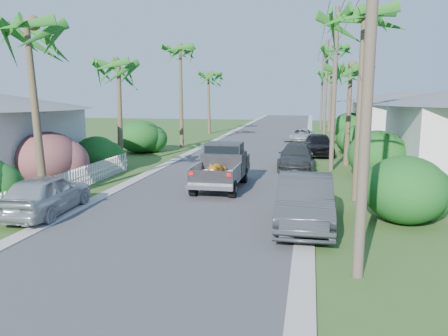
% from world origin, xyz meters
% --- Properties ---
extents(ground, '(120.00, 120.00, 0.00)m').
position_xyz_m(ground, '(0.00, 0.00, 0.00)').
color(ground, '#365B22').
rests_on(ground, ground).
extents(road, '(8.00, 100.00, 0.02)m').
position_xyz_m(road, '(0.00, 25.00, 0.01)').
color(road, '#38383A').
rests_on(road, ground).
extents(curb_left, '(0.60, 100.00, 0.06)m').
position_xyz_m(curb_left, '(-4.30, 25.00, 0.03)').
color(curb_left, '#A5A39E').
rests_on(curb_left, ground).
extents(curb_right, '(0.60, 100.00, 0.06)m').
position_xyz_m(curb_right, '(4.30, 25.00, 0.03)').
color(curb_right, '#A5A39E').
rests_on(curb_right, ground).
extents(pickup_truck, '(1.98, 5.12, 2.06)m').
position_xyz_m(pickup_truck, '(0.37, 7.52, 1.01)').
color(pickup_truck, black).
rests_on(pickup_truck, ground).
extents(parked_car_rn, '(1.84, 5.11, 1.68)m').
position_xyz_m(parked_car_rn, '(4.26, 1.89, 0.84)').
color(parked_car_rn, '#333538').
rests_on(parked_car_rn, ground).
extents(parked_car_rm, '(1.99, 4.86, 1.41)m').
position_xyz_m(parked_car_rm, '(3.60, 13.15, 0.71)').
color(parked_car_rm, '#292C2D').
rests_on(parked_car_rm, ground).
extents(parked_car_rf, '(2.24, 4.71, 1.55)m').
position_xyz_m(parked_car_rf, '(5.00, 19.15, 0.78)').
color(parked_car_rf, black).
rests_on(parked_car_rf, ground).
extents(parked_car_rd, '(2.22, 4.30, 1.16)m').
position_xyz_m(parked_car_rd, '(3.60, 27.69, 0.58)').
color(parked_car_rd, silver).
rests_on(parked_car_rd, ground).
extents(parked_car_ln, '(2.12, 4.56, 1.51)m').
position_xyz_m(parked_car_ln, '(-5.00, 1.50, 0.76)').
color(parked_car_ln, '#AFB2B6').
rests_on(parked_car_ln, ground).
extents(palm_l_a, '(4.40, 4.40, 8.20)m').
position_xyz_m(palm_l_a, '(-6.20, 3.00, 6.93)').
color(palm_l_a, brown).
rests_on(palm_l_a, ground).
extents(palm_l_b, '(4.40, 4.40, 7.40)m').
position_xyz_m(palm_l_b, '(-6.80, 12.00, 6.15)').
color(palm_l_b, brown).
rests_on(palm_l_b, ground).
extents(palm_l_c, '(4.40, 4.40, 9.20)m').
position_xyz_m(palm_l_c, '(-6.00, 22.00, 7.91)').
color(palm_l_c, brown).
rests_on(palm_l_c, ground).
extents(palm_l_d, '(4.40, 4.40, 7.70)m').
position_xyz_m(palm_l_d, '(-6.50, 34.00, 6.44)').
color(palm_l_d, brown).
rests_on(palm_l_d, ground).
extents(palm_r_a, '(4.40, 4.40, 8.70)m').
position_xyz_m(palm_r_a, '(6.30, 6.00, 7.42)').
color(palm_r_a, brown).
rests_on(palm_r_a, ground).
extents(palm_r_b, '(4.40, 4.40, 7.20)m').
position_xyz_m(palm_r_b, '(6.60, 15.00, 5.95)').
color(palm_r_b, brown).
rests_on(palm_r_b, ground).
extents(palm_r_c, '(4.40, 4.40, 9.40)m').
position_xyz_m(palm_r_c, '(6.20, 26.00, 8.11)').
color(palm_r_c, brown).
rests_on(palm_r_c, ground).
extents(palm_r_d, '(4.40, 4.40, 8.00)m').
position_xyz_m(palm_r_d, '(6.50, 40.00, 6.74)').
color(palm_r_d, brown).
rests_on(palm_r_d, ground).
extents(shrub_l_b, '(3.00, 3.30, 2.60)m').
position_xyz_m(shrub_l_b, '(-7.80, 6.00, 1.30)').
color(shrub_l_b, '#B81A5B').
rests_on(shrub_l_b, ground).
extents(shrub_l_c, '(2.40, 2.64, 2.00)m').
position_xyz_m(shrub_l_c, '(-7.40, 10.00, 1.00)').
color(shrub_l_c, '#164D1C').
rests_on(shrub_l_c, ground).
extents(shrub_l_d, '(3.20, 3.52, 2.40)m').
position_xyz_m(shrub_l_d, '(-8.00, 18.00, 1.20)').
color(shrub_l_d, '#164D1C').
rests_on(shrub_l_d, ground).
extents(shrub_r_a, '(2.80, 3.08, 2.30)m').
position_xyz_m(shrub_r_a, '(7.60, 3.00, 1.15)').
color(shrub_r_a, '#164D1C').
rests_on(shrub_r_a, ground).
extents(shrub_r_b, '(3.00, 3.30, 2.50)m').
position_xyz_m(shrub_r_b, '(7.80, 11.00, 1.25)').
color(shrub_r_b, '#164D1C').
rests_on(shrub_r_b, ground).
extents(shrub_r_c, '(2.60, 2.86, 2.10)m').
position_xyz_m(shrub_r_c, '(7.50, 20.00, 1.05)').
color(shrub_r_c, '#164D1C').
rests_on(shrub_r_c, ground).
extents(shrub_r_d, '(3.20, 3.52, 2.60)m').
position_xyz_m(shrub_r_d, '(8.00, 30.00, 1.30)').
color(shrub_r_d, '#164D1C').
rests_on(shrub_r_d, ground).
extents(picket_fence, '(0.10, 11.00, 1.00)m').
position_xyz_m(picket_fence, '(-6.00, 5.50, 0.50)').
color(picket_fence, white).
rests_on(picket_fence, ground).
extents(house_right_far, '(9.00, 8.00, 4.60)m').
position_xyz_m(house_right_far, '(13.00, 30.00, 2.12)').
color(house_right_far, silver).
rests_on(house_right_far, ground).
extents(utility_pole_a, '(1.60, 0.26, 9.00)m').
position_xyz_m(utility_pole_a, '(5.60, -2.00, 4.60)').
color(utility_pole_a, brown).
rests_on(utility_pole_a, ground).
extents(utility_pole_b, '(1.60, 0.26, 9.00)m').
position_xyz_m(utility_pole_b, '(5.60, 13.00, 4.60)').
color(utility_pole_b, brown).
rests_on(utility_pole_b, ground).
extents(utility_pole_c, '(1.60, 0.26, 9.00)m').
position_xyz_m(utility_pole_c, '(5.60, 28.00, 4.60)').
color(utility_pole_c, brown).
rests_on(utility_pole_c, ground).
extents(utility_pole_d, '(1.60, 0.26, 9.00)m').
position_xyz_m(utility_pole_d, '(5.60, 43.00, 4.60)').
color(utility_pole_d, brown).
rests_on(utility_pole_d, ground).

